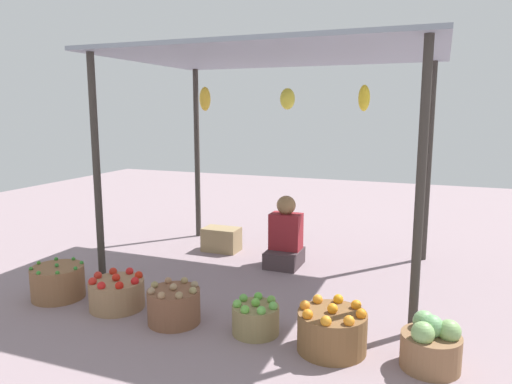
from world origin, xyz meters
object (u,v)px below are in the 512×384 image
at_px(basket_red_tomatoes, 117,293).
at_px(wooden_crate_near_vendor, 221,239).
at_px(basket_potatoes, 174,305).
at_px(basket_green_apples, 256,318).
at_px(basket_cabbages, 431,345).
at_px(basket_oranges, 332,330).
at_px(vendor_person, 285,239).
at_px(basket_green_chilies, 58,282).

relative_size(basket_red_tomatoes, wooden_crate_near_vendor, 1.08).
relative_size(basket_potatoes, basket_green_apples, 1.17).
bearing_deg(basket_green_apples, wooden_crate_near_vendor, 122.02).
relative_size(basket_red_tomatoes, basket_potatoes, 1.11).
relative_size(basket_cabbages, wooden_crate_near_vendor, 0.90).
distance_m(basket_green_apples, basket_cabbages, 1.27).
relative_size(basket_oranges, basket_cabbages, 1.26).
height_order(basket_potatoes, basket_cabbages, basket_cabbages).
distance_m(basket_cabbages, wooden_crate_near_vendor, 3.13).
distance_m(vendor_person, basket_red_tomatoes, 1.93).
relative_size(vendor_person, basket_oranges, 1.57).
bearing_deg(vendor_person, basket_red_tomatoes, -121.52).
distance_m(vendor_person, basket_oranges, 1.93).
bearing_deg(basket_cabbages, basket_green_chilies, 178.99).
xyz_separation_m(vendor_person, basket_potatoes, (-0.39, -1.71, -0.15)).
bearing_deg(basket_potatoes, basket_green_chilies, 176.96).
relative_size(basket_oranges, wooden_crate_near_vendor, 1.14).
xyz_separation_m(basket_red_tomatoes, basket_potatoes, (0.61, -0.07, 0.01)).
bearing_deg(basket_cabbages, basket_potatoes, -179.70).
height_order(basket_oranges, basket_cabbages, basket_cabbages).
relative_size(basket_green_apples, wooden_crate_near_vendor, 0.84).
relative_size(basket_green_chilies, wooden_crate_near_vendor, 1.08).
xyz_separation_m(vendor_person, wooden_crate_near_vendor, (-0.89, 0.24, -0.16)).
bearing_deg(basket_red_tomatoes, basket_green_apples, -0.55).
bearing_deg(basket_cabbages, wooden_crate_near_vendor, 141.58).
relative_size(basket_green_apples, basket_cabbages, 0.93).
height_order(basket_green_chilies, basket_green_apples, basket_green_chilies).
bearing_deg(basket_oranges, vendor_person, 117.73).
bearing_deg(basket_oranges, basket_red_tomatoes, 178.03).
bearing_deg(wooden_crate_near_vendor, basket_green_chilies, -111.89).
bearing_deg(wooden_crate_near_vendor, vendor_person, -15.20).
distance_m(basket_red_tomatoes, basket_green_apples, 1.30).
relative_size(vendor_person, basket_green_apples, 2.14).
height_order(basket_red_tomatoes, wooden_crate_near_vendor, basket_red_tomatoes).
xyz_separation_m(basket_green_chilies, basket_cabbages, (3.21, -0.06, 0.01)).
bearing_deg(basket_oranges, basket_cabbages, 0.26).
bearing_deg(wooden_crate_near_vendor, basket_oranges, -47.44).
relative_size(vendor_person, basket_green_chilies, 1.66).
xyz_separation_m(vendor_person, basket_green_chilies, (-1.65, -1.65, -0.15)).
bearing_deg(basket_cabbages, basket_green_apples, 177.74).
xyz_separation_m(basket_red_tomatoes, basket_cabbages, (2.57, -0.06, 0.03)).
distance_m(basket_red_tomatoes, basket_potatoes, 0.62).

